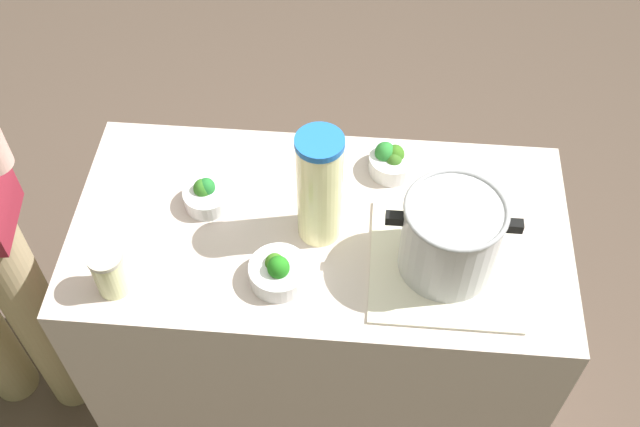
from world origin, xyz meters
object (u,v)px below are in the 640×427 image
(mason_jar, at_px, (110,272))
(broccoli_bowl_center, at_px, (278,271))
(broccoli_bowl_front, at_px, (391,161))
(lemonade_pitcher, at_px, (319,188))
(cooking_pot, at_px, (451,236))
(broccoli_bowl_back, at_px, (206,195))

(mason_jar, relative_size, broccoli_bowl_center, 0.90)
(broccoli_bowl_center, bearing_deg, mason_jar, 8.03)
(broccoli_bowl_front, xyz_separation_m, broccoli_bowl_center, (0.25, 0.35, -0.00))
(mason_jar, xyz_separation_m, broccoli_bowl_center, (-0.37, -0.05, -0.03))
(lemonade_pitcher, bearing_deg, cooking_pot, 165.39)
(cooking_pot, distance_m, lemonade_pitcher, 0.31)
(broccoli_bowl_center, relative_size, broccoli_bowl_back, 1.19)
(cooking_pot, bearing_deg, broccoli_bowl_front, -65.22)
(broccoli_bowl_center, distance_m, broccoli_bowl_back, 0.29)
(cooking_pot, height_order, broccoli_bowl_center, cooking_pot)
(cooking_pot, bearing_deg, lemonade_pitcher, -14.61)
(mason_jar, xyz_separation_m, broccoli_bowl_front, (-0.61, -0.41, -0.03))
(cooking_pot, xyz_separation_m, mason_jar, (0.74, 0.12, -0.05))
(lemonade_pitcher, bearing_deg, broccoli_bowl_back, -12.04)
(lemonade_pitcher, relative_size, broccoli_bowl_center, 2.31)
(mason_jar, bearing_deg, broccoli_bowl_front, -146.40)
(broccoli_bowl_front, distance_m, broccoli_bowl_center, 0.43)
(broccoli_bowl_center, bearing_deg, broccoli_bowl_back, -45.98)
(broccoli_bowl_front, bearing_deg, broccoli_bowl_center, 55.31)
(broccoli_bowl_front, relative_size, broccoli_bowl_center, 0.87)
(lemonade_pitcher, bearing_deg, broccoli_bowl_center, 61.59)
(mason_jar, bearing_deg, cooking_pot, -170.70)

